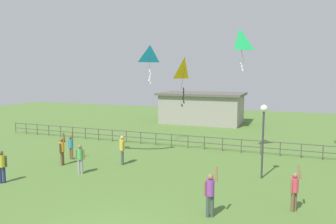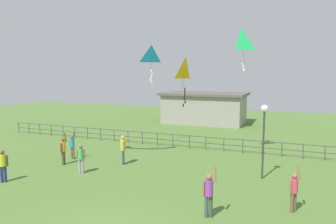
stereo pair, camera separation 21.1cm
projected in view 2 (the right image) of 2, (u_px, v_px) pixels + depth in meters
The scene contains 13 objects.
lamppost at pixel (264, 124), 16.03m from camera, with size 0.36×0.36×3.84m.
person_0 at pixel (81, 157), 17.10m from camera, with size 0.47×0.30×1.61m.
person_1 at pixel (294, 189), 12.32m from camera, with size 0.43×0.42×1.84m.
person_2 at pixel (72, 145), 20.04m from camera, with size 0.45×0.29×1.76m.
person_3 at pixel (63, 149), 18.76m from camera, with size 0.30×0.50×1.90m.
person_4 at pixel (3, 164), 15.72m from camera, with size 0.38×0.37×1.64m.
person_6 at pixel (123, 148), 18.84m from camera, with size 0.32×0.46×1.75m.
person_7 at pixel (209, 192), 11.86m from camera, with size 0.53×0.31×1.97m.
kite_2 at pixel (241, 41), 20.28m from camera, with size 1.24×1.18×2.67m.
kite_3 at pixel (152, 55), 22.53m from camera, with size 1.10×1.05×2.78m.
kite_4 at pixel (186, 70), 20.87m from camera, with size 0.87×0.99×3.31m.
waterfront_railing at pixel (205, 141), 22.53m from camera, with size 36.01×0.06×0.95m.
pavilion_building at pixel (204, 108), 34.71m from camera, with size 9.04×5.45×3.31m.
Camera 2 is at (5.43, -7.53, 5.41)m, focal length 33.85 mm.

